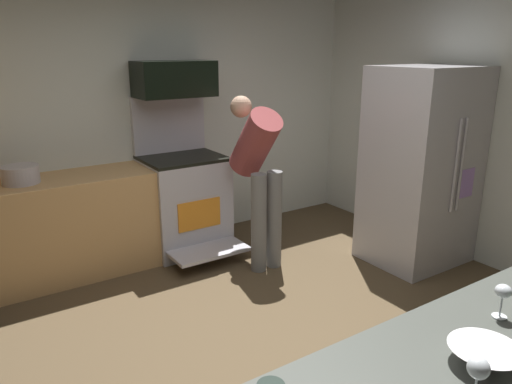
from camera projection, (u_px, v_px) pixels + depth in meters
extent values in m
cube|color=brown|center=(273.00, 356.00, 3.22)|extent=(5.20, 4.80, 0.02)
cube|color=silver|center=(136.00, 118.00, 4.72)|extent=(5.20, 0.12, 2.60)
cube|color=tan|center=(58.00, 229.00, 4.20)|extent=(2.40, 0.60, 0.90)
cube|color=silver|center=(185.00, 205.00, 4.81)|extent=(0.76, 0.64, 0.92)
cube|color=black|center=(183.00, 158.00, 4.68)|extent=(0.76, 0.64, 0.03)
cube|color=silver|center=(169.00, 124.00, 4.82)|extent=(0.76, 0.06, 0.56)
cube|color=orange|center=(200.00, 215.00, 4.56)|extent=(0.44, 0.01, 0.28)
cube|color=silver|center=(209.00, 251.00, 4.51)|extent=(0.72, 0.36, 0.03)
cube|color=black|center=(174.00, 79.00, 4.54)|extent=(0.74, 0.38, 0.33)
cube|color=#BEBABF|center=(421.00, 167.00, 4.44)|extent=(0.89, 0.74, 1.81)
cylinder|color=#BEBABF|center=(456.00, 166.00, 4.09)|extent=(0.02, 0.02, 0.82)
cylinder|color=#BEBABF|center=(462.00, 165.00, 4.13)|extent=(0.02, 0.02, 0.82)
cube|color=#B58BE4|center=(466.00, 183.00, 4.25)|extent=(0.20, 0.01, 0.26)
cylinder|color=slate|center=(259.00, 223.00, 4.32)|extent=(0.14, 0.14, 0.91)
cylinder|color=slate|center=(274.00, 220.00, 4.41)|extent=(0.14, 0.14, 0.91)
cylinder|color=#964042|center=(255.00, 143.00, 4.31)|extent=(0.30, 0.61, 0.66)
sphere|color=tan|center=(241.00, 107.00, 4.41)|extent=(0.20, 0.20, 0.20)
cone|color=white|center=(484.00, 356.00, 1.69)|extent=(0.25, 0.25, 0.07)
cylinder|color=silver|center=(499.00, 317.00, 1.99)|extent=(0.06, 0.06, 0.01)
cylinder|color=silver|center=(501.00, 307.00, 1.98)|extent=(0.01, 0.01, 0.09)
ellipsoid|color=silver|center=(503.00, 291.00, 1.96)|extent=(0.07, 0.07, 0.06)
ellipsoid|color=silver|center=(479.00, 368.00, 1.49)|extent=(0.07, 0.07, 0.07)
cylinder|color=#BEB5BB|center=(20.00, 175.00, 3.93)|extent=(0.29, 0.29, 0.15)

